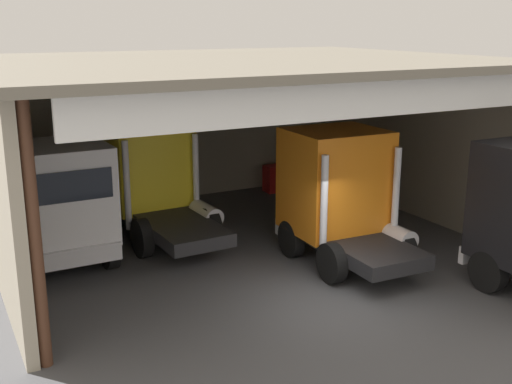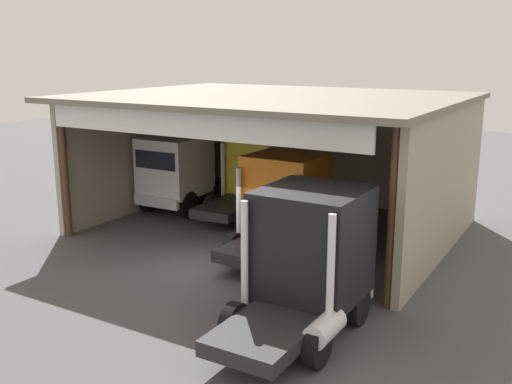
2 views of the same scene
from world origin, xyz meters
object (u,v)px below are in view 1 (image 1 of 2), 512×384
tool_cart (277,178)px  truck_yellow_right_bay (153,174)px  truck_white_center_right_bay (57,201)px  truck_orange_center_bay (340,193)px  oil_drum (300,179)px

tool_cart → truck_yellow_right_bay: bearing=-155.2°
truck_white_center_right_bay → truck_orange_center_bay: bearing=155.8°
truck_orange_center_bay → oil_drum: truck_orange_center_bay is taller
truck_white_center_right_bay → tool_cart: (8.72, 4.01, -1.25)m
oil_drum → tool_cart: 0.89m
truck_white_center_right_bay → truck_orange_center_bay: truck_white_center_right_bay is taller
truck_orange_center_bay → tool_cart: 7.31m
truck_white_center_right_bay → oil_drum: 10.21m
tool_cart → oil_drum: bearing=-30.8°
truck_yellow_right_bay → truck_orange_center_bay: bearing=-51.7°
truck_white_center_right_bay → tool_cart: size_ratio=4.70×
truck_white_center_right_bay → truck_yellow_right_bay: size_ratio=0.90×
truck_orange_center_bay → truck_yellow_right_bay: bearing=132.5°
tool_cart → truck_orange_center_bay: bearing=-106.1°
truck_yellow_right_bay → truck_orange_center_bay: 5.65m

